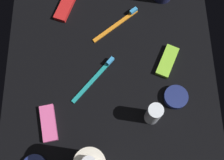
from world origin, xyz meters
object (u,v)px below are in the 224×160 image
object	(u,v)px
snack_bar_lime	(169,61)
snack_bar_pink	(50,123)
deodorant_stick	(155,114)
cream_tin_right	(177,97)
snack_bar_red	(66,7)
toothbrush_teal	(97,77)
toothbrush_orange	(120,23)

from	to	relation	value
snack_bar_lime	snack_bar_pink	bearing A→B (deg)	-37.70
deodorant_stick	cream_tin_right	bearing A→B (deg)	127.46
deodorant_stick	snack_bar_pink	world-z (taller)	deodorant_stick
deodorant_stick	snack_bar_red	xyz separation A→B (cm)	(-37.03, -26.16, -4.11)
deodorant_stick	toothbrush_teal	xyz separation A→B (cm)	(-12.46, -16.16, -4.26)
toothbrush_orange	snack_bar_pink	world-z (taller)	toothbrush_orange
toothbrush_teal	snack_bar_lime	size ratio (longest dim) A/B	1.38
toothbrush_teal	deodorant_stick	bearing A→B (deg)	52.36
snack_bar_red	snack_bar_lime	world-z (taller)	same
snack_bar_red	snack_bar_lime	xyz separation A→B (cm)	(19.83, 32.10, 0.00)
toothbrush_orange	cream_tin_right	xyz separation A→B (cm)	(25.18, 16.26, 0.35)
deodorant_stick	snack_bar_lime	xyz separation A→B (cm)	(-17.20, 5.94, -4.11)
toothbrush_teal	snack_bar_pink	size ratio (longest dim) A/B	1.38
snack_bar_red	snack_bar_lime	distance (cm)	37.73
snack_bar_red	snack_bar_pink	size ratio (longest dim) A/B	1.00
toothbrush_orange	cream_tin_right	distance (cm)	29.97
snack_bar_red	cream_tin_right	size ratio (longest dim) A/B	1.48
toothbrush_orange	snack_bar_pink	size ratio (longest dim) A/B	1.43
cream_tin_right	snack_bar_pink	bearing A→B (deg)	-79.20
snack_bar_red	snack_bar_pink	distance (cm)	38.48
deodorant_stick	cream_tin_right	distance (cm)	10.17
toothbrush_teal	cream_tin_right	xyz separation A→B (cm)	(6.75, 23.62, 0.35)
toothbrush_orange	toothbrush_teal	world-z (taller)	same
toothbrush_orange	snack_bar_lime	world-z (taller)	toothbrush_orange
snack_bar_lime	cream_tin_right	bearing A→B (deg)	32.18
toothbrush_teal	snack_bar_red	world-z (taller)	toothbrush_teal
snack_bar_pink	snack_bar_lime	bearing A→B (deg)	107.02
deodorant_stick	snack_bar_red	world-z (taller)	deodorant_stick
deodorant_stick	snack_bar_lime	distance (cm)	18.65
deodorant_stick	snack_bar_pink	bearing A→B (deg)	-87.44
toothbrush_teal	cream_tin_right	bearing A→B (deg)	74.05
toothbrush_teal	snack_bar_pink	xyz separation A→B (cm)	(13.78, -13.25, 0.14)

